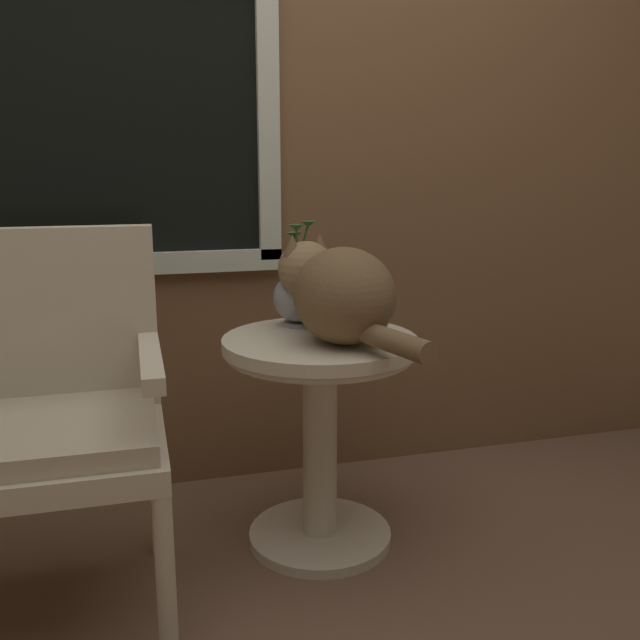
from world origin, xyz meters
name	(u,v)px	position (x,y,z in m)	size (l,w,h in m)	color
ground_plane	(302,604)	(0.00, 0.00, 0.00)	(6.00, 6.00, 0.00)	brown
back_wall	(234,100)	(-0.01, 0.81, 1.30)	(4.00, 0.07, 2.60)	brown
wicker_side_table	(320,403)	(0.13, 0.29, 0.43)	(0.55, 0.55, 0.62)	beige
wicker_chair	(48,405)	(-0.58, 0.19, 0.53)	(0.54, 0.50, 0.94)	beige
cat	(338,292)	(0.17, 0.24, 0.76)	(0.34, 0.61, 0.28)	brown
pewter_vase_with_ivy	(298,293)	(0.10, 0.45, 0.72)	(0.15, 0.15, 0.31)	#99999E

